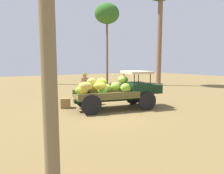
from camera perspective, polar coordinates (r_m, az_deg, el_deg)
ground_plane at (r=10.05m, az=-0.37°, el=-6.45°), size 60.00×60.00×0.00m
truck at (r=10.12m, az=1.91°, el=-0.85°), size 4.64×2.48×1.90m
farmer at (r=11.31m, az=-7.70°, el=0.19°), size 0.53×0.49×1.78m
wooden_crate at (r=10.65m, az=-13.10°, el=-4.46°), size 0.60×0.59×0.51m
forest_tree_4 at (r=23.58m, az=-1.45°, el=19.94°), size 2.76×2.76×8.86m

